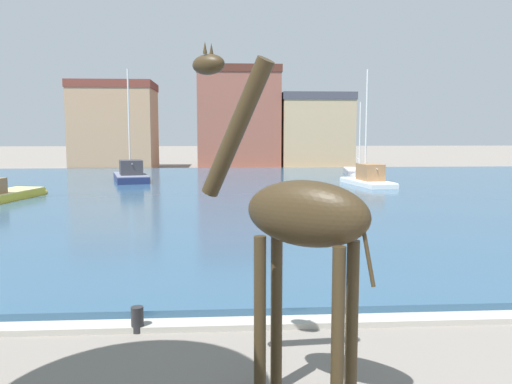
{
  "coord_description": "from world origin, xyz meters",
  "views": [
    {
      "loc": [
        -0.75,
        -2.74,
        3.82
      ],
      "look_at": [
        0.2,
        11.44,
        2.2
      ],
      "focal_mm": 36.5,
      "sensor_mm": 36.0,
      "label": 1
    }
  ],
  "objects_px": {
    "giraffe_statue": "(296,220)",
    "mooring_bollard": "(137,319)",
    "sailboat_white": "(366,180)",
    "sailboat_navy": "(130,176)",
    "sailboat_grey": "(359,174)"
  },
  "relations": [
    {
      "from": "sailboat_navy",
      "to": "sailboat_grey",
      "type": "xyz_separation_m",
      "value": [
        18.36,
        4.09,
        -0.21
      ]
    },
    {
      "from": "sailboat_navy",
      "to": "mooring_bollard",
      "type": "xyz_separation_m",
      "value": [
        5.12,
        -29.21,
        -0.36
      ]
    },
    {
      "from": "sailboat_navy",
      "to": "sailboat_white",
      "type": "distance_m",
      "value": 17.12
    },
    {
      "from": "giraffe_statue",
      "to": "sailboat_white",
      "type": "relative_size",
      "value": 0.64
    },
    {
      "from": "mooring_bollard",
      "to": "sailboat_white",
      "type": "bearing_deg",
      "value": 65.48
    },
    {
      "from": "sailboat_grey",
      "to": "sailboat_white",
      "type": "xyz_separation_m",
      "value": [
        -1.68,
        -7.94,
        0.17
      ]
    },
    {
      "from": "giraffe_statue",
      "to": "sailboat_navy",
      "type": "relative_size",
      "value": 0.61
    },
    {
      "from": "giraffe_statue",
      "to": "mooring_bollard",
      "type": "height_order",
      "value": "giraffe_statue"
    },
    {
      "from": "sailboat_navy",
      "to": "sailboat_grey",
      "type": "relative_size",
      "value": 1.31
    },
    {
      "from": "sailboat_grey",
      "to": "sailboat_white",
      "type": "relative_size",
      "value": 0.79
    },
    {
      "from": "sailboat_navy",
      "to": "mooring_bollard",
      "type": "relative_size",
      "value": 16.9
    },
    {
      "from": "giraffe_statue",
      "to": "sailboat_grey",
      "type": "height_order",
      "value": "sailboat_grey"
    },
    {
      "from": "giraffe_statue",
      "to": "sailboat_navy",
      "type": "distance_m",
      "value": 32.98
    },
    {
      "from": "sailboat_grey",
      "to": "sailboat_white",
      "type": "height_order",
      "value": "sailboat_white"
    },
    {
      "from": "sailboat_white",
      "to": "mooring_bollard",
      "type": "height_order",
      "value": "sailboat_white"
    }
  ]
}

